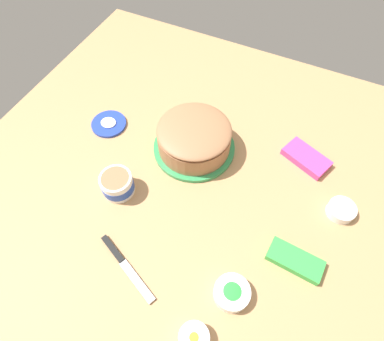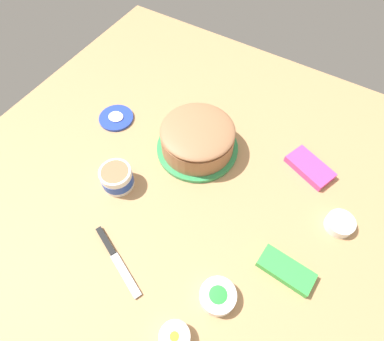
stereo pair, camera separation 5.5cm
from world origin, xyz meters
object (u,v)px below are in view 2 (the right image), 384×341
at_px(frosted_cake, 197,139).
at_px(sprinkle_bowl_yellow, 175,337).
at_px(frosting_tub, 117,178).
at_px(candy_box_upper, 286,270).
at_px(candy_box_lower, 310,167).
at_px(frosting_tub_lid, 116,118).
at_px(spreading_knife, 114,254).
at_px(sprinkle_bowl_orange, 340,224).
at_px(sprinkle_bowl_green, 218,296).

height_order(frosted_cake, sprinkle_bowl_yellow, frosted_cake).
relative_size(frosted_cake, frosting_tub, 2.75).
distance_m(frosted_cake, frosting_tub, 0.29).
xyz_separation_m(frosted_cake, candy_box_upper, (-0.42, 0.24, -0.04)).
bearing_deg(candy_box_lower, frosting_tub_lid, 34.20).
relative_size(frosting_tub, candy_box_lower, 0.67).
bearing_deg(frosting_tub, sprinkle_bowl_yellow, 144.62).
height_order(sprinkle_bowl_yellow, candy_box_upper, sprinkle_bowl_yellow).
xyz_separation_m(frosting_tub, candy_box_lower, (-0.51, -0.37, -0.03)).
bearing_deg(spreading_knife, candy_box_lower, -123.43).
distance_m(spreading_knife, candy_box_upper, 0.48).
height_order(sprinkle_bowl_orange, sprinkle_bowl_yellow, sprinkle_bowl_yellow).
height_order(spreading_knife, sprinkle_bowl_orange, sprinkle_bowl_orange).
xyz_separation_m(sprinkle_bowl_orange, candy_box_lower, (0.15, -0.15, -0.00)).
xyz_separation_m(frosted_cake, spreading_knife, (0.01, 0.45, -0.05)).
relative_size(spreading_knife, candy_box_upper, 1.47).
bearing_deg(frosting_tub_lid, frosted_cake, -173.72).
bearing_deg(sprinkle_bowl_orange, frosting_tub_lid, 0.50).
xyz_separation_m(sprinkle_bowl_orange, sprinkle_bowl_yellow, (0.25, 0.51, 0.00)).
bearing_deg(frosted_cake, frosting_tub, 59.98).
bearing_deg(frosting_tub_lid, sprinkle_bowl_yellow, 139.28).
bearing_deg(sprinkle_bowl_green, frosting_tub, -18.02).
bearing_deg(spreading_knife, frosting_tub_lid, -52.46).
xyz_separation_m(frosting_tub_lid, sprinkle_bowl_yellow, (-0.58, 0.50, 0.02)).
xyz_separation_m(sprinkle_bowl_green, candy_box_upper, (-0.13, -0.16, -0.01)).
height_order(frosting_tub, candy_box_upper, frosting_tub).
xyz_separation_m(frosted_cake, sprinkle_bowl_green, (-0.30, 0.40, -0.03)).
bearing_deg(sprinkle_bowl_yellow, frosted_cake, -64.75).
xyz_separation_m(sprinkle_bowl_orange, candy_box_upper, (0.08, 0.21, -0.00)).
distance_m(spreading_knife, sprinkle_bowl_orange, 0.67).
relative_size(frosted_cake, sprinkle_bowl_orange, 3.35).
xyz_separation_m(sprinkle_bowl_green, candy_box_lower, (-0.07, -0.51, -0.01)).
relative_size(frosted_cake, candy_box_lower, 1.83).
bearing_deg(candy_box_lower, candy_box_upper, 121.34).
relative_size(frosting_tub, sprinkle_bowl_orange, 1.22).
xyz_separation_m(frosting_tub_lid, sprinkle_bowl_orange, (-0.83, -0.01, 0.01)).
bearing_deg(frosting_tub_lid, sprinkle_bowl_green, 150.00).
distance_m(frosting_tub, frosting_tub_lid, 0.28).
relative_size(sprinkle_bowl_green, candy_box_upper, 0.63).
bearing_deg(candy_box_lower, frosted_cake, 39.71).
relative_size(frosting_tub_lid, candy_box_upper, 0.83).
bearing_deg(candy_box_lower, sprinkle_bowl_orange, 156.08).
bearing_deg(candy_box_lower, sprinkle_bowl_green, 104.28).
distance_m(sprinkle_bowl_orange, candy_box_lower, 0.21).
bearing_deg(frosting_tub, candy_box_upper, -178.53).
xyz_separation_m(frosting_tub, frosting_tub_lid, (0.18, -0.22, -0.03)).
height_order(frosting_tub, sprinkle_bowl_yellow, frosting_tub).
relative_size(spreading_knife, sprinkle_bowl_green, 2.32).
bearing_deg(sprinkle_bowl_yellow, frosting_tub, -35.38).
xyz_separation_m(frosting_tub, sprinkle_bowl_orange, (-0.65, -0.22, -0.02)).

